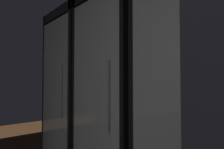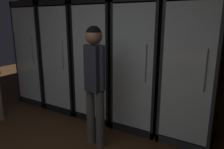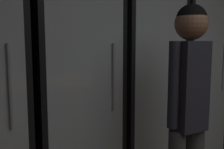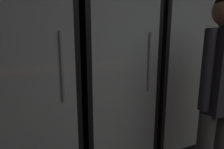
{
  "view_description": "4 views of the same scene",
  "coord_description": "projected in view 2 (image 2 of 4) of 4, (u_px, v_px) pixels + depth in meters",
  "views": [
    {
      "loc": [
        -0.09,
        1.51,
        1.18
      ],
      "look_at": [
        -1.18,
        2.43,
        1.24
      ],
      "focal_mm": 31.18,
      "sensor_mm": 36.0,
      "label": 1
    },
    {
      "loc": [
        1.41,
        -0.27,
        1.65
      ],
      "look_at": [
        -0.24,
        2.45,
        0.85
      ],
      "focal_mm": 35.08,
      "sensor_mm": 36.0,
      "label": 2
    },
    {
      "loc": [
        -1.48,
        0.88,
        1.33
      ],
      "look_at": [
        -0.47,
        2.32,
        1.12
      ],
      "focal_mm": 39.69,
      "sensor_mm": 36.0,
      "label": 3
    },
    {
      "loc": [
        -1.33,
        1.09,
        1.28
      ],
      "look_at": [
        -0.74,
        2.45,
        0.99
      ],
      "focal_mm": 28.84,
      "sensor_mm": 36.0,
      "label": 4
    }
  ],
  "objects": [
    {
      "name": "wall_back",
      "position": [
        143.0,
        36.0,
        3.5
      ],
      "size": [
        6.0,
        0.06,
        2.8
      ],
      "primitive_type": "cube",
      "color": "#382619",
      "rests_on": "ground"
    },
    {
      "name": "shopper_near",
      "position": [
        95.0,
        77.0,
        2.75
      ],
      "size": [
        0.32,
        0.21,
        1.58
      ],
      "color": "#4C4C4C",
      "rests_on": "ground"
    },
    {
      "name": "cooler_left",
      "position": [
        68.0,
        57.0,
        4.04
      ],
      "size": [
        0.69,
        0.61,
        1.98
      ],
      "color": "black",
      "rests_on": "ground"
    },
    {
      "name": "cooler_right",
      "position": [
        142.0,
        66.0,
        3.3
      ],
      "size": [
        0.69,
        0.61,
        1.98
      ],
      "color": "black",
      "rests_on": "ground"
    },
    {
      "name": "cooler_far_left",
      "position": [
        41.0,
        55.0,
        4.41
      ],
      "size": [
        0.69,
        0.61,
        1.98
      ],
      "color": "black",
      "rests_on": "ground"
    },
    {
      "name": "cooler_far_right",
      "position": [
        192.0,
        72.0,
        2.93
      ],
      "size": [
        0.69,
        0.61,
        1.98
      ],
      "color": "#2B2B30",
      "rests_on": "ground"
    },
    {
      "name": "cooler_center",
      "position": [
        101.0,
        61.0,
        3.67
      ],
      "size": [
        0.69,
        0.61,
        1.98
      ],
      "color": "black",
      "rests_on": "ground"
    }
  ]
}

